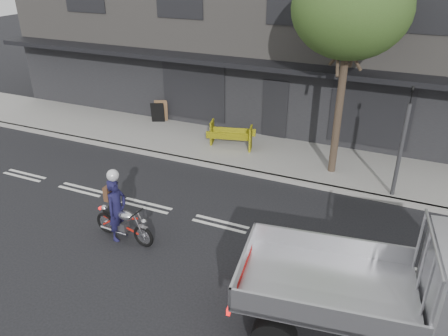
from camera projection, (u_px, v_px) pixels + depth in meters
ground at (220, 224)px, 12.04m from camera, size 80.00×80.00×0.00m
sidewalk at (273, 156)px, 15.85m from camera, size 32.00×3.20×0.15m
kerb at (258, 174)px, 14.54m from camera, size 32.00×0.20×0.15m
building_main at (323, 19)px, 19.50m from camera, size 26.00×10.00×8.00m
street_tree at (351, 9)px, 12.32m from camera, size 3.40×3.40×6.74m
traffic_light_pole at (401, 149)px, 12.53m from camera, size 0.12×0.12×3.50m
motorcycle at (124, 223)px, 11.21m from camera, size 1.86×0.54×0.96m
rider at (117, 210)px, 11.10m from camera, size 0.46×0.66×1.70m
construction_barrier at (228, 137)px, 16.03m from camera, size 1.78×1.04×0.93m
sandwich_board at (158, 113)px, 18.51m from camera, size 0.66×0.56×0.88m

